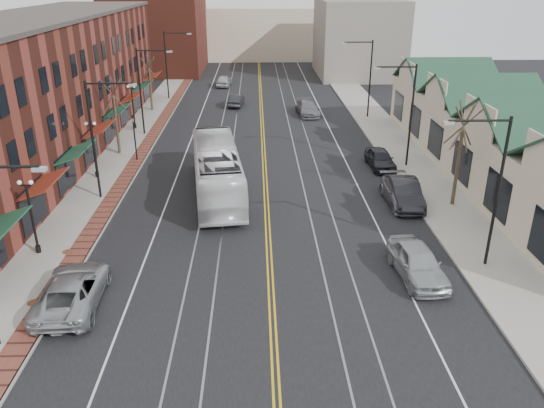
{
  "coord_description": "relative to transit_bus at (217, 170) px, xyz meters",
  "views": [
    {
      "loc": [
        -0.64,
        -18.33,
        14.3
      ],
      "look_at": [
        0.24,
        10.06,
        2.0
      ],
      "focal_mm": 35.0,
      "sensor_mm": 36.0,
      "label": 1
    }
  ],
  "objects": [
    {
      "name": "building_right",
      "position": [
        21.41,
        3.39,
        0.52
      ],
      "size": [
        8.0,
        36.0,
        4.6
      ],
      "primitive_type": "cube",
      "color": "beige",
      "rests_on": "ground"
    },
    {
      "name": "lamppost_l_2",
      "position": [
        -9.39,
        3.39,
        0.42
      ],
      "size": [
        0.84,
        0.28,
        4.27
      ],
      "color": "black",
      "rests_on": "sidewalk_left"
    },
    {
      "name": "parked_car_d",
      "position": [
        12.71,
        5.22,
        -1.02
      ],
      "size": [
        2.04,
        4.56,
        1.52
      ],
      "primitive_type": "imported",
      "rotation": [
        0.0,
        0.0,
        0.05
      ],
      "color": "#222228",
      "rests_on": "ground"
    },
    {
      "name": "lamppost_l_1",
      "position": [
        -9.39,
        -8.61,
        0.42
      ],
      "size": [
        0.84,
        0.28,
        4.27
      ],
      "color": "black",
      "rests_on": "sidewalk_left"
    },
    {
      "name": "manhole_mid",
      "position": [
        -7.79,
        -13.61,
        -1.62
      ],
      "size": [
        0.6,
        0.6,
        0.02
      ],
      "primitive_type": "cylinder",
      "color": "#592D19",
      "rests_on": "sidewalk_left"
    },
    {
      "name": "tree_right_mid",
      "position": [
        15.91,
        -2.61,
        1.97
      ],
      "size": [
        1.9,
        1.46,
        6.93
      ],
      "color": "#382B21",
      "rests_on": "sidewalk_right"
    },
    {
      "name": "streetlight_l_3",
      "position": [
        -7.63,
        31.39,
        3.24
      ],
      "size": [
        3.33,
        0.25,
        8.0
      ],
      "color": "black",
      "rests_on": "sidewalk_left"
    },
    {
      "name": "traffic_signal",
      "position": [
        -7.19,
        7.39,
        0.57
      ],
      "size": [
        0.18,
        0.15,
        3.8
      ],
      "color": "black",
      "rests_on": "sidewalk_left"
    },
    {
      "name": "manhole_far",
      "position": [
        -7.79,
        -8.61,
        -1.62
      ],
      "size": [
        0.6,
        0.6,
        0.02
      ],
      "primitive_type": "cylinder",
      "color": "#592D19",
      "rests_on": "sidewalk_left"
    },
    {
      "name": "distant_car_right",
      "position": [
        8.48,
        22.8,
        -1.03
      ],
      "size": [
        2.58,
        5.37,
        1.51
      ],
      "primitive_type": "imported",
      "rotation": [
        0.0,
        0.0,
        0.09
      ],
      "color": "slate",
      "rests_on": "ground"
    },
    {
      "name": "streetlight_l_1",
      "position": [
        -7.63,
        -0.61,
        3.24
      ],
      "size": [
        3.33,
        0.25,
        8.0
      ],
      "color": "black",
      "rests_on": "sidewalk_left"
    },
    {
      "name": "ground",
      "position": [
        3.41,
        -16.61,
        -1.78
      ],
      "size": [
        160.0,
        160.0,
        0.0
      ],
      "primitive_type": "plane",
      "color": "black",
      "rests_on": "ground"
    },
    {
      "name": "tree_left_far",
      "position": [
        -9.09,
        25.39,
        1.49
      ],
      "size": [
        1.66,
        1.28,
        6.02
      ],
      "color": "#382B21",
      "rests_on": "sidewalk_left"
    },
    {
      "name": "transit_bus",
      "position": [
        0.0,
        0.0,
        0.0
      ],
      "size": [
        4.55,
        13.06,
        3.56
      ],
      "primitive_type": "imported",
      "rotation": [
        0.0,
        0.0,
        3.27
      ],
      "color": "white",
      "rests_on": "ground"
    },
    {
      "name": "backdrop_mid",
      "position": [
        3.41,
        68.39,
        2.72
      ],
      "size": [
        22.0,
        14.0,
        9.0
      ],
      "primitive_type": "cube",
      "color": "beige",
      "rests_on": "ground"
    },
    {
      "name": "parked_car_a",
      "position": [
        10.91,
        -11.61,
        -0.93
      ],
      "size": [
        2.47,
        5.16,
        1.7
      ],
      "primitive_type": "imported",
      "rotation": [
        0.0,
        0.0,
        0.1
      ],
      "color": "#A4A8AB",
      "rests_on": "ground"
    },
    {
      "name": "sidewalk_left",
      "position": [
        -8.59,
        3.39,
        -1.71
      ],
      "size": [
        4.0,
        120.0,
        0.15
      ],
      "primitive_type": "cube",
      "color": "gray",
      "rests_on": "ground"
    },
    {
      "name": "distant_car_far",
      "position": [
        -1.62,
        39.7,
        -1.0
      ],
      "size": [
        2.25,
        4.73,
        1.56
      ],
      "primitive_type": "imported",
      "rotation": [
        0.0,
        0.0,
        3.05
      ],
      "color": "#B5B7BD",
      "rests_on": "ground"
    },
    {
      "name": "streetlight_r_2",
      "position": [
        14.46,
        21.39,
        3.24
      ],
      "size": [
        3.33,
        0.25,
        8.0
      ],
      "color": "black",
      "rests_on": "sidewalk_right"
    },
    {
      "name": "parked_suv",
      "position": [
        -5.89,
        -13.6,
        -0.98
      ],
      "size": [
        2.93,
        5.9,
        1.61
      ],
      "primitive_type": "imported",
      "rotation": [
        0.0,
        0.0,
        3.19
      ],
      "color": "#A1A4A8",
      "rests_on": "ground"
    },
    {
      "name": "sidewalk_right",
      "position": [
        15.41,
        3.39,
        -1.71
      ],
      "size": [
        4.0,
        120.0,
        0.15
      ],
      "primitive_type": "cube",
      "color": "gray",
      "rests_on": "ground"
    },
    {
      "name": "streetlight_l_2",
      "position": [
        -7.63,
        15.39,
        3.24
      ],
      "size": [
        3.33,
        0.25,
        8.0
      ],
      "color": "black",
      "rests_on": "sidewalk_left"
    },
    {
      "name": "backdrop_left",
      "position": [
        -12.59,
        53.39,
        5.22
      ],
      "size": [
        14.0,
        18.0,
        14.0
      ],
      "primitive_type": "cube",
      "color": "maroon",
      "rests_on": "ground"
    },
    {
      "name": "building_left",
      "position": [
        -15.59,
        10.39,
        3.72
      ],
      "size": [
        10.0,
        50.0,
        11.0
      ],
      "primitive_type": "cube",
      "color": "maroon",
      "rests_on": "ground"
    },
    {
      "name": "streetlight_r_1",
      "position": [
        14.46,
        5.39,
        3.24
      ],
      "size": [
        3.33,
        0.25,
        8.0
      ],
      "color": "black",
      "rests_on": "sidewalk_right"
    },
    {
      "name": "backdrop_right",
      "position": [
        18.41,
        48.39,
        3.72
      ],
      "size": [
        12.0,
        16.0,
        11.0
      ],
      "primitive_type": "cube",
      "color": "slate",
      "rests_on": "ground"
    },
    {
      "name": "streetlight_r_0",
      "position": [
        14.46,
        -10.61,
        3.24
      ],
      "size": [
        3.33,
        0.25,
        8.0
      ],
      "color": "black",
      "rests_on": "sidewalk_right"
    },
    {
      "name": "parked_car_b",
      "position": [
        12.71,
        -2.25,
        -0.93
      ],
      "size": [
        2.0,
        5.23,
        1.7
      ],
      "primitive_type": "imported",
      "rotation": [
        0.0,
        0.0,
        -0.04
      ],
      "color": "black",
      "rests_on": "ground"
    },
    {
      "name": "parked_car_c",
      "position": [
        12.55,
        -2.07,
        -1.02
      ],
      "size": [
        2.25,
        5.29,
        1.52
      ],
      "primitive_type": "imported",
      "rotation": [
        0.0,
        0.0,
        0.02
      ],
      "color": "slate",
      "rests_on": "ground"
    },
    {
      "name": "distant_car_left",
      "position": [
        0.46,
        27.41,
        -1.09
      ],
      "size": [
        1.95,
        4.35,
        1.38
      ],
      "primitive_type": "imported",
      "rotation": [
        0.0,
        0.0,
        3.02
      ],
      "color": "black",
      "rests_on": "ground"
    },
    {
      "name": "lamppost_l_3",
      "position": [
        -9.39,
        17.39,
        0.42
      ],
      "size": [
        0.84,
        0.28,
        4.27
      ],
      "color": "black",
      "rests_on": "sidewalk_left"
    },
    {
      "name": "tree_left_near",
      "position": [
        -9.09,
        9.39,
        1.73
      ],
      "size": [
        1.78,
        1.37,
        6.48
      ],
      "color": "#382B21",
      "rests_on": "sidewalk_left"
    }
  ]
}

